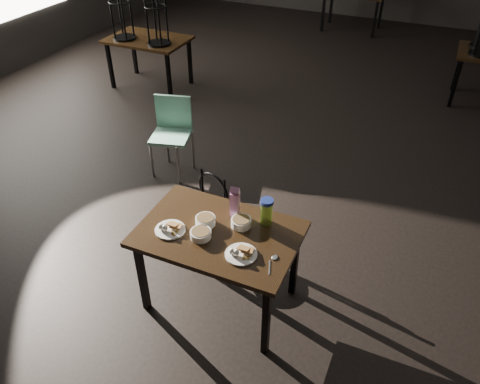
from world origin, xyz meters
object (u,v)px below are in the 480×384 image
at_px(juice_carton, 235,202).
at_px(school_chair, 172,129).
at_px(main_table, 219,240).
at_px(bentwood_chair, 207,207).
at_px(water_bottle, 267,211).

height_order(juice_carton, school_chair, juice_carton).
relative_size(main_table, school_chair, 1.36).
height_order(bentwood_chair, school_chair, school_chair).
distance_m(water_bottle, school_chair, 2.13).
bearing_deg(juice_carton, bentwood_chair, 142.50).
bearing_deg(school_chair, water_bottle, -54.24).
relative_size(water_bottle, bentwood_chair, 0.29).
relative_size(bentwood_chair, school_chair, 0.87).
xyz_separation_m(juice_carton, bentwood_chair, (-0.43, 0.33, -0.42)).
xyz_separation_m(bentwood_chair, school_chair, (-0.95, 1.01, 0.08)).
height_order(main_table, juice_carton, juice_carton).
xyz_separation_m(water_bottle, school_chair, (-1.63, 1.33, -0.33)).
relative_size(juice_carton, bentwood_chair, 0.35).
distance_m(main_table, bentwood_chair, 0.72).
height_order(main_table, bentwood_chair, bentwood_chair).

